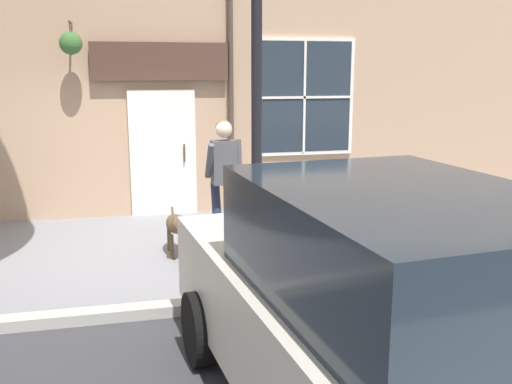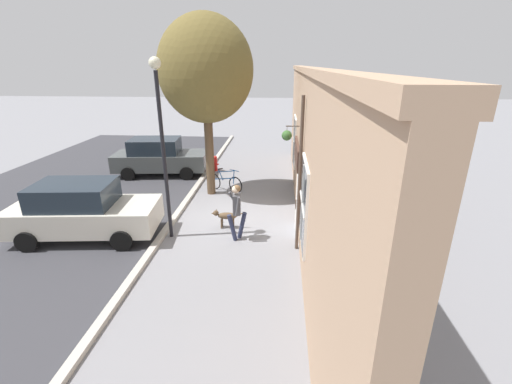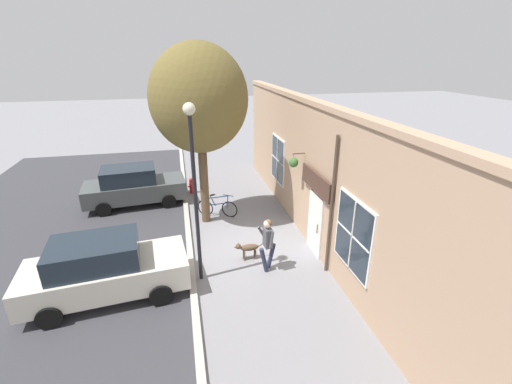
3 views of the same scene
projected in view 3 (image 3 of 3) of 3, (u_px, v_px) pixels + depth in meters
ground_plane at (248, 248)px, 11.99m from camera, size 90.00×90.00×0.00m
curb_and_road at (67, 269)px, 10.78m from camera, size 10.10×28.00×0.12m
storefront_facade at (315, 176)px, 11.54m from camera, size 0.95×18.00×4.95m
pedestrian_walking at (268, 240)px, 10.39m from camera, size 0.58×0.55×1.75m
dog_on_leash at (248, 248)px, 11.21m from camera, size 1.02×0.24×0.63m
street_tree_by_curb at (199, 103)px, 12.13m from camera, size 3.52×3.17×6.77m
leaning_bicycle at (217, 207)px, 14.22m from camera, size 1.58×0.81×1.00m
parked_car_nearest_curb at (134, 186)px, 15.13m from camera, size 4.45×2.25×1.75m
parked_car_mid_block at (104, 269)px, 9.33m from camera, size 4.45×2.25×1.75m
street_lamp at (194, 173)px, 9.11m from camera, size 0.32×0.32×5.21m
fire_hydrant at (191, 185)px, 16.55m from camera, size 0.34×0.20×0.77m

